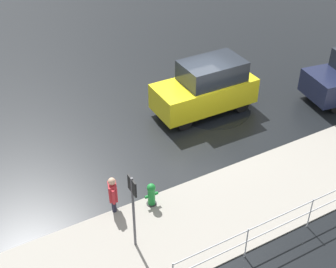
{
  "coord_description": "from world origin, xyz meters",
  "views": [
    {
      "loc": [
        8.21,
        12.05,
        9.81
      ],
      "look_at": [
        2.02,
        1.08,
        0.9
      ],
      "focal_mm": 50.0,
      "sensor_mm": 36.0,
      "label": 1
    }
  ],
  "objects": [
    {
      "name": "kerb_strip",
      "position": [
        0.0,
        4.2,
        0.02
      ],
      "size": [
        24.0,
        3.2,
        0.04
      ],
      "primitive_type": "cube",
      "color": "gray",
      "rests_on": "ground"
    },
    {
      "name": "sign_post",
      "position": [
        4.74,
        4.11,
        1.58
      ],
      "size": [
        0.07,
        0.44,
        2.4
      ],
      "color": "#4C4C51",
      "rests_on": "ground"
    },
    {
      "name": "puddle_patch",
      "position": [
        -0.99,
        -0.67,
        0.0
      ],
      "size": [
        2.98,
        2.98,
        0.01
      ],
      "primitive_type": "cylinder",
      "color": "black",
      "rests_on": "ground"
    },
    {
      "name": "moving_hatchback",
      "position": [
        -0.66,
        -0.72,
        1.03
      ],
      "size": [
        3.92,
        1.75,
        2.06
      ],
      "color": "yellow",
      "rests_on": "ground"
    },
    {
      "name": "pedestrian",
      "position": [
        4.69,
        2.58,
        0.68
      ],
      "size": [
        0.34,
        0.55,
        1.22
      ],
      "color": "#B2262D",
      "rests_on": "ground"
    },
    {
      "name": "ground_plane",
      "position": [
        0.0,
        0.0,
        0.0
      ],
      "size": [
        60.0,
        60.0,
        0.0
      ],
      "primitive_type": "plane",
      "color": "black"
    },
    {
      "name": "fire_hydrant",
      "position": [
        3.63,
        2.93,
        0.4
      ],
      "size": [
        0.42,
        0.31,
        0.8
      ],
      "color": "#197A2D",
      "rests_on": "ground"
    }
  ]
}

